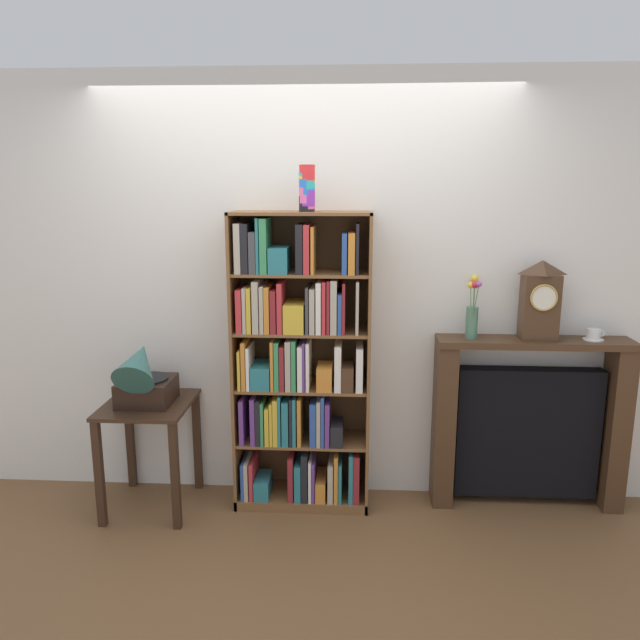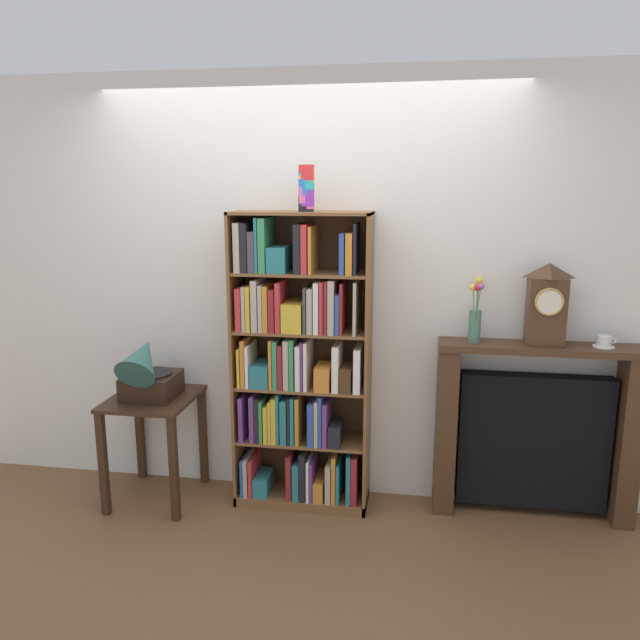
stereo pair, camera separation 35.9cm
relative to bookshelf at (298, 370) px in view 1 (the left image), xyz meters
The scene contains 10 objects.
ground_plane 0.88m from the bookshelf, 80.15° to the right, with size 8.08×6.40×0.02m, color brown.
wall_back 0.55m from the bookshelf, 40.43° to the left, with size 5.08×0.08×2.60m, color silver.
bookshelf is the anchor object (origin of this frame).
cup_stack 1.07m from the bookshelf, 30.15° to the right, with size 0.09×0.09×0.26m.
side_table_left 0.96m from the bookshelf, behind, with size 0.51×0.56×0.67m.
gramophone 0.91m from the bookshelf, 169.90° to the right, with size 0.30×0.43×0.45m.
fireplace_mantel 1.44m from the bookshelf, ahead, with size 1.14×0.23×1.05m.
mantel_clock 1.47m from the bookshelf, ahead, with size 0.21×0.14×0.46m.
flower_vase 1.08m from the bookshelf, ahead, with size 0.08×0.19×0.37m.
teacup_with_saucer 1.74m from the bookshelf, ahead, with size 0.13×0.12×0.07m.
Camera 1 is at (0.31, -3.36, 1.92)m, focal length 34.38 mm.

